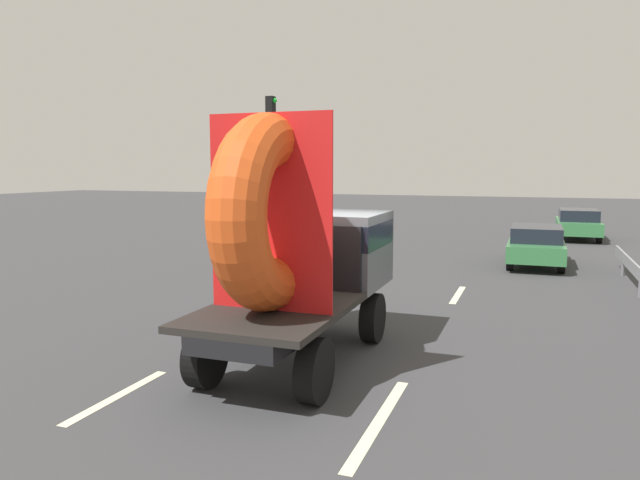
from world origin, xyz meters
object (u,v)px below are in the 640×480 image
object	(u,v)px
flatbed_truck	(302,247)
traffic_light	(271,150)
oncoming_car	(578,223)
distant_sedan	(536,244)

from	to	relation	value
flatbed_truck	traffic_light	bearing A→B (deg)	116.87
flatbed_truck	oncoming_car	xyz separation A→B (m)	(5.42, 19.92, -1.17)
distant_sedan	oncoming_car	world-z (taller)	oncoming_car
flatbed_truck	distant_sedan	bearing A→B (deg)	72.38
oncoming_car	flatbed_truck	bearing A→B (deg)	-105.23
flatbed_truck	traffic_light	size ratio (longest dim) A/B	0.82
traffic_light	oncoming_car	distance (m)	14.24
distant_sedan	traffic_light	world-z (taller)	traffic_light
distant_sedan	traffic_light	distance (m)	10.65
distant_sedan	traffic_light	size ratio (longest dim) A/B	0.67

